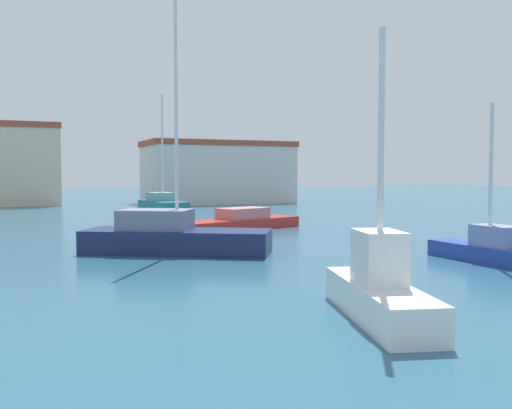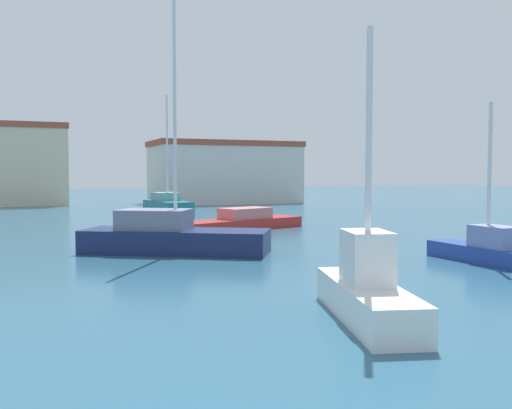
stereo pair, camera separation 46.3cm
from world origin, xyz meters
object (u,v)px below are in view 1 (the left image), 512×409
object	(u,v)px
sailboat_white_far_right	(379,288)
sailboat_blue_behind_lamppost	(491,248)
motorboat_red_distant_north	(239,222)
sailboat_navy_distant_east	(173,236)
sailboat_teal_mid_harbor	(163,206)

from	to	relation	value
sailboat_white_far_right	sailboat_blue_behind_lamppost	bearing A→B (deg)	30.02
sailboat_white_far_right	sailboat_blue_behind_lamppost	size ratio (longest dim) A/B	1.11
sailboat_white_far_right	motorboat_red_distant_north	bearing A→B (deg)	76.96
sailboat_navy_distant_east	sailboat_teal_mid_harbor	distance (m)	17.07
motorboat_red_distant_north	sailboat_white_far_right	size ratio (longest dim) A/B	1.28
sailboat_white_far_right	sailboat_teal_mid_harbor	world-z (taller)	sailboat_teal_mid_harbor
sailboat_teal_mid_harbor	sailboat_blue_behind_lamppost	bearing A→B (deg)	-78.29
sailboat_white_far_right	sailboat_teal_mid_harbor	bearing A→B (deg)	84.54
sailboat_teal_mid_harbor	sailboat_blue_behind_lamppost	size ratio (longest dim) A/B	1.57
motorboat_red_distant_north	sailboat_teal_mid_harbor	size ratio (longest dim) A/B	0.91
sailboat_teal_mid_harbor	sailboat_white_far_right	bearing A→B (deg)	-95.46
motorboat_red_distant_north	sailboat_teal_mid_harbor	xyz separation A→B (m)	(-1.35, 9.97, 0.26)
sailboat_navy_distant_east	motorboat_red_distant_north	xyz separation A→B (m)	(5.20, 6.66, -0.22)
motorboat_red_distant_north	sailboat_teal_mid_harbor	bearing A→B (deg)	97.74
motorboat_red_distant_north	sailboat_white_far_right	world-z (taller)	sailboat_white_far_right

